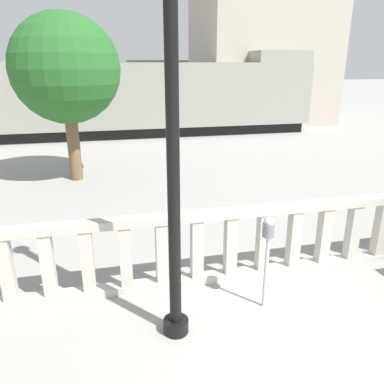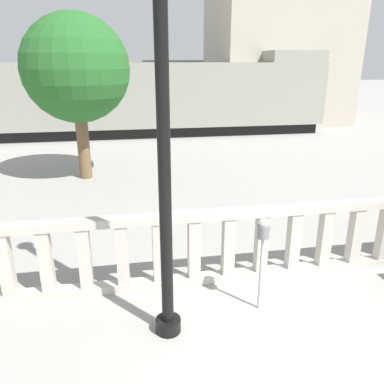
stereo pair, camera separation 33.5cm
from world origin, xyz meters
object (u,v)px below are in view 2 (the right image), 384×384
object	(u,v)px
lamppost	(163,131)
tree_left	(76,69)
train_near	(113,98)
train_far	(171,83)
parking_meter	(263,236)

from	to	relation	value
lamppost	tree_left	bearing A→B (deg)	102.76
train_near	train_far	bearing A→B (deg)	71.06
lamppost	parking_meter	world-z (taller)	lamppost
lamppost	train_far	bearing A→B (deg)	82.75
lamppost	parking_meter	size ratio (longest dim) A/B	3.74
parking_meter	train_near	xyz separation A→B (m)	(-2.48, 15.74, 0.70)
lamppost	train_far	distance (m)	30.32
parking_meter	train_far	distance (m)	29.88
lamppost	parking_meter	xyz separation A→B (m)	(1.48, 0.28, -1.68)
parking_meter	tree_left	bearing A→B (deg)	112.84
train_near	train_far	size ratio (longest dim) A/B	0.97
train_near	train_far	xyz separation A→B (m)	(4.82, 14.04, 0.10)
parking_meter	lamppost	bearing A→B (deg)	-169.14
train_far	tree_left	world-z (taller)	tree_left
lamppost	train_near	world-z (taller)	lamppost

